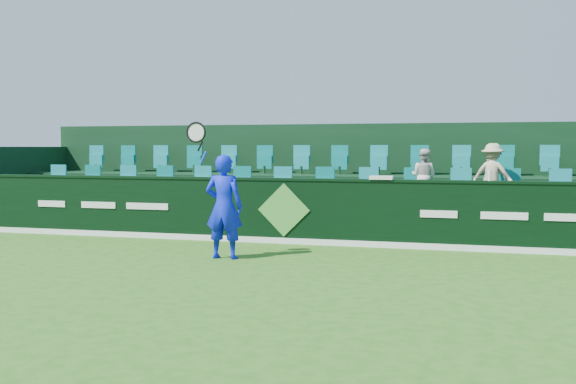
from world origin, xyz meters
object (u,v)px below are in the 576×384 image
(spectator_middle, at_px, (490,179))
(spectator_right, at_px, (492,174))
(tennis_player, at_px, (224,206))
(spectator_left, at_px, (424,176))
(towel, at_px, (381,178))
(drinks_bottle, at_px, (490,175))

(spectator_middle, distance_m, spectator_right, 0.12)
(tennis_player, height_order, spectator_middle, tennis_player)
(spectator_left, relative_size, spectator_middle, 1.10)
(tennis_player, distance_m, towel, 3.31)
(tennis_player, bearing_deg, towel, 39.26)
(tennis_player, xyz_separation_m, spectator_right, (4.69, 3.20, 0.49))
(tennis_player, relative_size, spectator_right, 1.98)
(spectator_middle, height_order, towel, spectator_middle)
(tennis_player, relative_size, towel, 5.51)
(drinks_bottle, bearing_deg, tennis_player, -155.65)
(tennis_player, height_order, drinks_bottle, tennis_player)
(spectator_left, bearing_deg, towel, 78.19)
(spectator_left, bearing_deg, tennis_player, 66.30)
(spectator_middle, height_order, spectator_right, spectator_right)
(spectator_left, relative_size, drinks_bottle, 5.74)
(tennis_player, height_order, spectator_right, tennis_player)
(towel, bearing_deg, spectator_left, 56.01)
(spectator_middle, bearing_deg, spectator_right, -174.44)
(spectator_left, xyz_separation_m, towel, (-0.76, -1.12, 0.01))
(spectator_left, xyz_separation_m, drinks_bottle, (1.29, -1.12, 0.07))
(spectator_middle, distance_m, towel, 2.39)
(spectator_middle, relative_size, drinks_bottle, 5.22)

